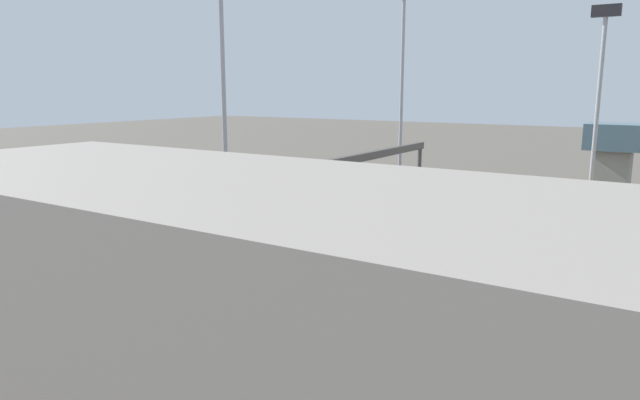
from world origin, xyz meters
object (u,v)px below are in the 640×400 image
(control_tower, at_px, (612,163))
(light_mast_1, at_px, (223,75))
(signal_gantry, at_px, (374,164))
(maintenance_shed, at_px, (279,321))
(train_on_track_1, at_px, (414,208))
(train_on_track_4, at_px, (245,219))
(light_mast_0, at_px, (402,69))
(light_mast_2, at_px, (599,87))
(train_on_track_3, at_px, (480,240))

(control_tower, bearing_deg, light_mast_1, 48.17)
(signal_gantry, relative_size, maintenance_shed, 0.57)
(train_on_track_1, relative_size, train_on_track_4, 1.73)
(light_mast_0, height_order, light_mast_2, light_mast_0)
(train_on_track_1, distance_m, signal_gantry, 7.78)
(light_mast_0, distance_m, control_tower, 27.33)
(signal_gantry, bearing_deg, light_mast_0, -75.80)
(light_mast_2, bearing_deg, train_on_track_1, 26.04)
(train_on_track_1, xyz_separation_m, signal_gantry, (2.58, 5.00, 5.37))
(light_mast_0, height_order, light_mast_1, light_mast_0)
(train_on_track_1, relative_size, train_on_track_3, 1.61)
(control_tower, bearing_deg, signal_gantry, 44.46)
(maintenance_shed, bearing_deg, train_on_track_1, -73.78)
(train_on_track_4, relative_size, maintenance_shed, 1.50)
(train_on_track_3, distance_m, control_tower, 26.76)
(signal_gantry, distance_m, maintenance_shed, 39.16)
(train_on_track_1, height_order, train_on_track_3, train_on_track_1)
(train_on_track_1, relative_size, light_mast_0, 4.10)
(train_on_track_1, bearing_deg, light_mast_0, -55.42)
(light_mast_0, height_order, signal_gantry, light_mast_0)
(train_on_track_4, xyz_separation_m, light_mast_1, (-0.44, 3.14, 14.49))
(train_on_track_1, distance_m, control_tower, 24.13)
(train_on_track_3, distance_m, light_mast_0, 29.71)
(maintenance_shed, bearing_deg, control_tower, -96.12)
(train_on_track_3, xyz_separation_m, light_mast_0, (16.76, -18.82, 15.74))
(light_mast_0, xyz_separation_m, maintenance_shed, (-18.09, 50.12, -11.94))
(light_mast_2, distance_m, control_tower, 11.26)
(train_on_track_3, bearing_deg, light_mast_1, 19.88)
(light_mast_0, height_order, control_tower, light_mast_0)
(light_mast_2, height_order, maintenance_shed, light_mast_2)
(maintenance_shed, bearing_deg, light_mast_2, -95.63)
(train_on_track_1, height_order, train_on_track_4, same)
(signal_gantry, xyz_separation_m, control_tower, (-20.66, -20.28, -0.70))
(train_on_track_3, height_order, train_on_track_4, train_on_track_4)
(light_mast_2, relative_size, maintenance_shed, 0.54)
(train_on_track_4, bearing_deg, light_mast_2, -141.44)
(light_mast_2, bearing_deg, signal_gantry, 34.23)
(light_mast_1, bearing_deg, train_on_track_3, -160.12)
(maintenance_shed, bearing_deg, train_on_track_4, -47.28)
(train_on_track_1, distance_m, light_mast_2, 23.09)
(train_on_track_4, bearing_deg, light_mast_1, 98.01)
(maintenance_shed, bearing_deg, signal_gantry, -68.10)
(light_mast_0, relative_size, signal_gantry, 1.12)
(signal_gantry, height_order, control_tower, control_tower)
(train_on_track_3, bearing_deg, maintenance_shed, 92.45)
(train_on_track_1, bearing_deg, signal_gantry, 62.67)
(signal_gantry, bearing_deg, maintenance_shed, 111.90)
(train_on_track_1, relative_size, light_mast_1, 4.44)
(train_on_track_1, xyz_separation_m, train_on_track_4, (12.28, 15.00, 0.05))
(light_mast_1, distance_m, control_tower, 45.92)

